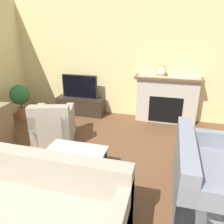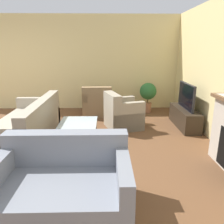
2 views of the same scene
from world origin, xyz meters
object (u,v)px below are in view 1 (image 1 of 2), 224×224
at_px(couch_sectional, 26,212).
at_px(armchair_accent, 54,127).
at_px(coffee_table, 73,156).
at_px(tv, 80,87).
at_px(potted_plant, 20,97).
at_px(mantel_clock, 161,70).
at_px(couch_loveseat, 209,178).

relative_size(couch_sectional, armchair_accent, 2.36).
bearing_deg(coffee_table, tv, 110.08).
height_order(potted_plant, mantel_clock, mantel_clock).
bearing_deg(armchair_accent, couch_sectional, 94.03).
xyz_separation_m(couch_loveseat, coffee_table, (-1.88, -0.07, 0.07)).
bearing_deg(mantel_clock, couch_sectional, -108.06).
xyz_separation_m(couch_loveseat, potted_plant, (-4.00, 1.65, 0.26)).
bearing_deg(couch_loveseat, couch_sectional, 119.21).
relative_size(coffee_table, potted_plant, 1.08).
xyz_separation_m(couch_sectional, mantel_clock, (1.14, 3.49, 0.92)).
xyz_separation_m(couch_sectional, coffee_table, (0.08, 1.02, 0.07)).
height_order(couch_loveseat, mantel_clock, mantel_clock).
relative_size(tv, coffee_table, 0.99).
height_order(coffee_table, potted_plant, potted_plant).
relative_size(tv, couch_loveseat, 0.62).
bearing_deg(tv, coffee_table, -69.92).
xyz_separation_m(couch_sectional, couch_loveseat, (1.95, 1.09, 0.00)).
bearing_deg(potted_plant, armchair_accent, -32.11).
bearing_deg(couch_loveseat, coffee_table, 92.25).
relative_size(tv, potted_plant, 1.07).
bearing_deg(armchair_accent, coffee_table, 115.13).
height_order(tv, mantel_clock, mantel_clock).
bearing_deg(potted_plant, couch_sectional, -53.24).
height_order(couch_sectional, potted_plant, potted_plant).
bearing_deg(couch_sectional, coffee_table, 85.68).
bearing_deg(mantel_clock, armchair_accent, -140.08).
distance_m(tv, couch_sectional, 3.50).
distance_m(potted_plant, mantel_clock, 3.34).
bearing_deg(potted_plant, coffee_table, -39.04).
xyz_separation_m(coffee_table, mantel_clock, (1.06, 2.47, 0.85)).
height_order(couch_sectional, mantel_clock, mantel_clock).
height_order(couch_loveseat, potted_plant, potted_plant).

